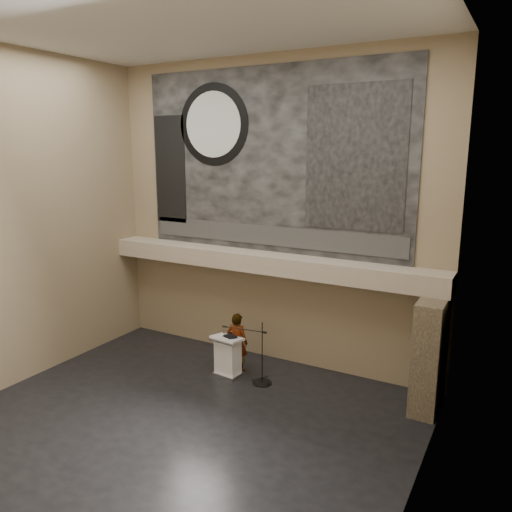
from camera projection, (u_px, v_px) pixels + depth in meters
The scene contains 21 objects.
floor at pixel (188, 419), 11.40m from camera, with size 10.00×10.00×0.00m, color black.
ceiling at pixel (175, 18), 9.58m from camera, with size 10.00×10.00×0.00m, color silver.
wall_back at pixel (270, 214), 13.91m from camera, with size 10.00×0.02×8.50m, color #8C7559.
wall_front at pixel (10, 278), 7.07m from camera, with size 10.00×0.02×8.50m, color #8C7559.
wall_left at pixel (27, 219), 12.86m from camera, with size 0.02×8.00×8.50m, color #8C7559.
wall_right at pixel (429, 261), 8.12m from camera, with size 0.02×8.00×8.50m, color #8C7559.
soffit at pixel (263, 262), 13.84m from camera, with size 10.00×0.80×0.50m, color tan.
sprinkler_left at pixel (214, 266), 14.62m from camera, with size 0.04×0.04×0.06m, color #B2893D.
sprinkler_right at pixel (326, 281), 12.96m from camera, with size 0.04×0.04×0.06m, color #B2893D.
banner at pixel (270, 161), 13.57m from camera, with size 8.00×0.05×5.00m, color black.
banner_text_strip at pixel (269, 235), 13.97m from camera, with size 7.76×0.02×0.55m, color #303030.
banner_clock_rim at pixel (213, 125), 14.18m from camera, with size 2.30×2.30×0.02m, color black.
banner_clock_face at pixel (213, 125), 14.16m from camera, with size 1.84×1.84×0.02m, color silver.
banner_building_print at pixel (355, 158), 12.38m from camera, with size 2.60×0.02×3.60m, color black.
banner_brick_print at pixel (170, 170), 15.22m from camera, with size 1.10×0.02×3.20m, color black.
stone_pier at pixel (430, 355), 11.59m from camera, with size 0.60×1.40×2.70m, color #463A2B.
lectern at pixel (228, 356), 13.47m from camera, with size 0.85×0.64×1.14m.
binder at pixel (230, 337), 13.33m from camera, with size 0.33×0.27×0.04m, color black.
papers at pixel (223, 336), 13.38m from camera, with size 0.22×0.31×0.01m, color white.
speaker_person at pixel (237, 342), 13.65m from camera, with size 0.61×0.40×1.68m, color silver.
mic_stand at pixel (261, 374), 13.08m from camera, with size 1.38×0.52×1.68m.
Camera 1 is at (6.39, -8.28, 6.06)m, focal length 35.00 mm.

